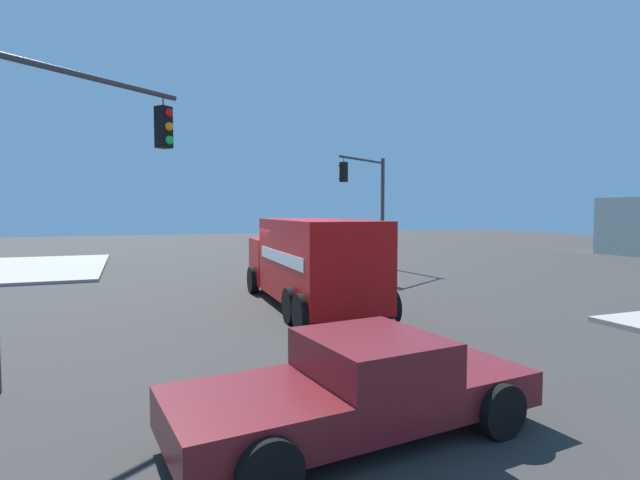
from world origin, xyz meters
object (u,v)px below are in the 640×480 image
object	(u,v)px
traffic_light_primary	(62,167)
pickup_maroon	(360,383)
delivery_truck	(311,261)
traffic_light_secondary	(370,195)

from	to	relation	value
traffic_light_primary	pickup_maroon	bearing A→B (deg)	42.67
traffic_light_primary	delivery_truck	bearing A→B (deg)	123.39
traffic_light_secondary	pickup_maroon	xyz separation A→B (m)	(17.21, -8.84, -3.19)
delivery_truck	pickup_maroon	bearing A→B (deg)	-15.74
traffic_light_secondary	pickup_maroon	bearing A→B (deg)	-27.20
delivery_truck	pickup_maroon	xyz separation A→B (m)	(8.83, -2.49, -0.76)
traffic_light_primary	traffic_light_secondary	distance (m)	18.17
delivery_truck	traffic_light_primary	size ratio (longest dim) A/B	1.34
traffic_light_secondary	delivery_truck	bearing A→B (deg)	-37.17
delivery_truck	pickup_maroon	size ratio (longest dim) A/B	1.49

